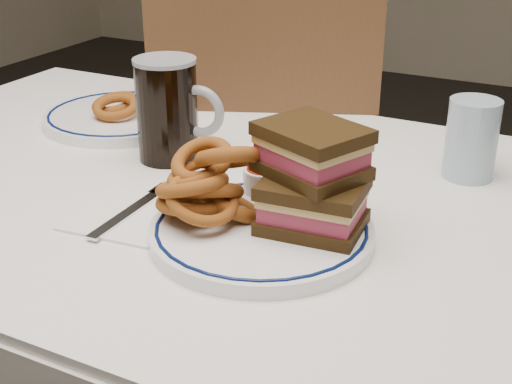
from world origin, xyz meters
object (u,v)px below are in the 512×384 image
at_px(beer_mug, 169,109).
at_px(far_plate, 121,116).
at_px(chair_far, 266,183).
at_px(reuben_sandwich, 312,178).
at_px(main_plate, 261,231).

xyz_separation_m(beer_mug, far_plate, (-0.19, 0.11, -0.07)).
height_order(chair_far, far_plate, chair_far).
bearing_deg(reuben_sandwich, far_plate, 152.38).
relative_size(beer_mug, far_plate, 0.59).
relative_size(chair_far, beer_mug, 5.86).
distance_m(chair_far, far_plate, 0.41).
bearing_deg(main_plate, far_plate, 146.55).
relative_size(chair_far, reuben_sandwich, 6.28).
bearing_deg(chair_far, reuben_sandwich, -58.73).
bearing_deg(far_plate, reuben_sandwich, -27.62).
xyz_separation_m(main_plate, beer_mug, (-0.26, 0.18, 0.07)).
bearing_deg(main_plate, chair_far, 115.77).
xyz_separation_m(main_plate, far_plate, (-0.45, 0.30, -0.00)).
bearing_deg(beer_mug, reuben_sandwich, -25.64).
bearing_deg(far_plate, main_plate, -33.45).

